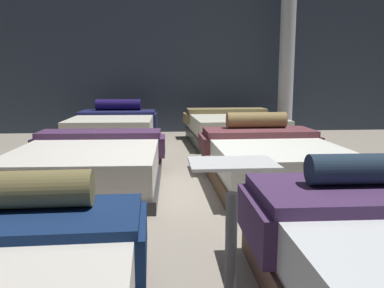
# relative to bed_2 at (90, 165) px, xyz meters

# --- Properties ---
(ground_plane) EXTENTS (18.00, 18.00, 0.02)m
(ground_plane) POSITION_rel_bed_2_xyz_m (1.05, -0.24, -0.25)
(ground_plane) COLOR gray
(showroom_back_wall) EXTENTS (18.00, 0.06, 3.50)m
(showroom_back_wall) POSITION_rel_bed_2_xyz_m (1.05, 4.53, 1.51)
(showroom_back_wall) COLOR #333D4C
(showroom_back_wall) RESTS_ON ground_plane
(bed_2) EXTENTS (1.70, 2.12, 0.53)m
(bed_2) POSITION_rel_bed_2_xyz_m (0.00, 0.00, 0.00)
(bed_2) COLOR #2D2D30
(bed_2) RESTS_ON ground_plane
(bed_3) EXTENTS (1.54, 2.08, 0.76)m
(bed_3) POSITION_rel_bed_2_xyz_m (2.10, -0.04, 0.02)
(bed_3) COLOR #4F3927
(bed_3) RESTS_ON ground_plane
(bed_4) EXTENTS (1.57, 2.13, 0.79)m
(bed_4) POSITION_rel_bed_2_xyz_m (-0.06, 2.93, 0.04)
(bed_4) COLOR #977448
(bed_4) RESTS_ON ground_plane
(bed_5) EXTENTS (1.77, 2.11, 0.60)m
(bed_5) POSITION_rel_bed_2_xyz_m (2.19, 2.83, 0.03)
(bed_5) COLOR black
(bed_5) RESTS_ON ground_plane
(support_pillar) EXTENTS (0.32, 0.32, 3.50)m
(support_pillar) POSITION_rel_bed_2_xyz_m (3.49, 3.90, 1.51)
(support_pillar) COLOR silver
(support_pillar) RESTS_ON ground_plane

